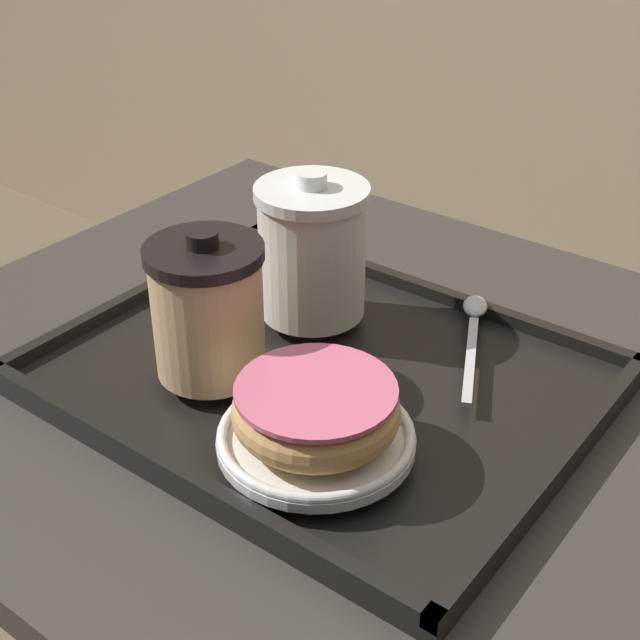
# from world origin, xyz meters

# --- Properties ---
(cafe_table) EXTENTS (0.83, 0.67, 0.74)m
(cafe_table) POSITION_xyz_m (0.00, 0.00, 0.56)
(cafe_table) COLOR #38332D
(cafe_table) RESTS_ON ground_plane
(serving_tray) EXTENTS (0.44, 0.35, 0.02)m
(serving_tray) POSITION_xyz_m (-0.02, -0.03, 0.75)
(serving_tray) COLOR black
(serving_tray) RESTS_ON cafe_table
(coffee_cup_front) EXTENTS (0.09, 0.09, 0.12)m
(coffee_cup_front) POSITION_xyz_m (-0.08, -0.09, 0.82)
(coffee_cup_front) COLOR #E0B784
(coffee_cup_front) RESTS_ON serving_tray
(coffee_cup_rear) EXTENTS (0.10, 0.10, 0.13)m
(coffee_cup_rear) POSITION_xyz_m (-0.07, 0.03, 0.83)
(coffee_cup_rear) COLOR white
(coffee_cup_rear) RESTS_ON serving_tray
(plate_with_chocolate_donut) EXTENTS (0.15, 0.15, 0.01)m
(plate_with_chocolate_donut) POSITION_xyz_m (0.05, -0.12, 0.77)
(plate_with_chocolate_donut) COLOR white
(plate_with_chocolate_donut) RESTS_ON serving_tray
(donut_chocolate_glazed) EXTENTS (0.12, 0.12, 0.04)m
(donut_chocolate_glazed) POSITION_xyz_m (0.05, -0.12, 0.80)
(donut_chocolate_glazed) COLOR tan
(donut_chocolate_glazed) RESTS_ON plate_with_chocolate_donut
(spoon) EXTENTS (0.09, 0.15, 0.01)m
(spoon) POSITION_xyz_m (0.06, 0.10, 0.77)
(spoon) COLOR silver
(spoon) RESTS_ON serving_tray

